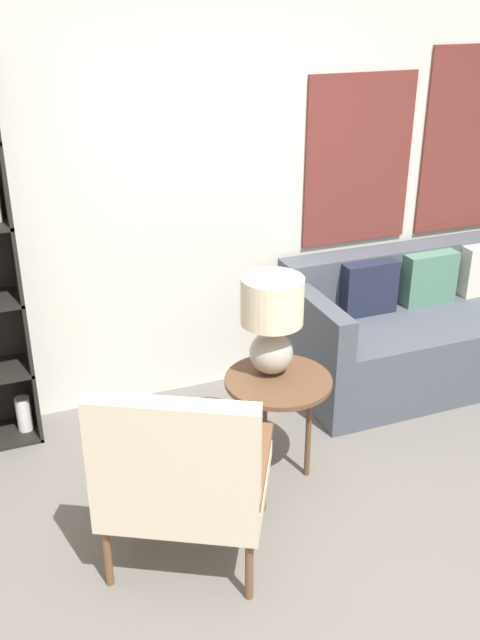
# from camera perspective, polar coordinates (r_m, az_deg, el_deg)

# --- Properties ---
(ground_plane) EXTENTS (14.00, 14.00, 0.00)m
(ground_plane) POSITION_cam_1_polar(r_m,az_deg,el_deg) (3.22, 7.73, -22.41)
(ground_plane) COLOR #66605B
(wall_back) EXTENTS (6.40, 0.08, 2.70)m
(wall_back) POSITION_cam_1_polar(r_m,az_deg,el_deg) (4.19, -3.94, 11.19)
(wall_back) COLOR silver
(wall_back) RESTS_ON ground_plane
(armchair) EXTENTS (0.92, 0.90, 0.94)m
(armchair) POSITION_cam_1_polar(r_m,az_deg,el_deg) (3.07, -4.68, -12.18)
(armchair) COLOR brown
(armchair) RESTS_ON ground_plane
(couch) EXTENTS (1.94, 0.81, 0.82)m
(couch) POSITION_cam_1_polar(r_m,az_deg,el_deg) (4.83, 15.20, -0.61)
(couch) COLOR #474C56
(couch) RESTS_ON ground_plane
(side_table) EXTENTS (0.55, 0.55, 0.57)m
(side_table) POSITION_cam_1_polar(r_m,az_deg,el_deg) (3.63, 3.06, -5.53)
(side_table) COLOR brown
(side_table) RESTS_ON ground_plane
(table_lamp) EXTENTS (0.31, 0.31, 0.52)m
(table_lamp) POSITION_cam_1_polar(r_m,az_deg,el_deg) (3.52, 2.57, 0.20)
(table_lamp) COLOR #A59E93
(table_lamp) RESTS_ON side_table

